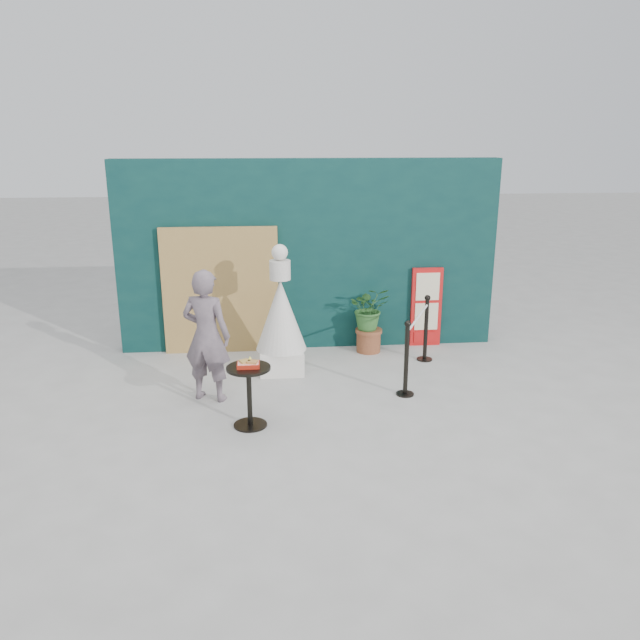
{
  "coord_description": "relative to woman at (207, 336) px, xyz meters",
  "views": [
    {
      "loc": [
        -0.72,
        -6.63,
        3.33
      ],
      "look_at": [
        0.0,
        1.2,
        1.0
      ],
      "focal_mm": 35.0,
      "sensor_mm": 36.0,
      "label": 1
    }
  ],
  "objects": [
    {
      "name": "bamboo_fence",
      "position": [
        0.07,
        1.88,
        0.13
      ],
      "size": [
        1.8,
        0.08,
        2.0
      ],
      "primitive_type": "cube",
      "color": "tan",
      "rests_on": "ground"
    },
    {
      "name": "cafe_table",
      "position": [
        0.54,
        -0.85,
        -0.37
      ],
      "size": [
        0.52,
        0.52,
        0.75
      ],
      "color": "black",
      "rests_on": "ground"
    },
    {
      "name": "statue",
      "position": [
        0.98,
        0.93,
        -0.1
      ],
      "size": [
        0.73,
        0.73,
        1.88
      ],
      "color": "silver",
      "rests_on": "ground"
    },
    {
      "name": "back_wall",
      "position": [
        1.47,
        2.09,
        0.63
      ],
      "size": [
        6.0,
        0.3,
        3.0
      ],
      "primitive_type": "cube",
      "color": "#092B2B",
      "rests_on": "ground"
    },
    {
      "name": "planter",
      "position": [
        2.39,
        1.67,
        -0.25
      ],
      "size": [
        0.63,
        0.55,
        1.07
      ],
      "color": "brown",
      "rests_on": "ground"
    },
    {
      "name": "woman",
      "position": [
        0.0,
        0.0,
        0.0
      ],
      "size": [
        0.74,
        0.61,
        1.74
      ],
      "primitive_type": "imported",
      "rotation": [
        0.0,
        0.0,
        2.79
      ],
      "color": "slate",
      "rests_on": "ground"
    },
    {
      "name": "ground",
      "position": [
        1.47,
        -1.06,
        -0.87
      ],
      "size": [
        60.0,
        60.0,
        0.0
      ],
      "primitive_type": "plane",
      "color": "#ADAAA5",
      "rests_on": "ground"
    },
    {
      "name": "menu_board",
      "position": [
        3.37,
        1.89,
        -0.22
      ],
      "size": [
        0.5,
        0.07,
        1.3
      ],
      "color": "red",
      "rests_on": "ground"
    },
    {
      "name": "food_basket",
      "position": [
        0.55,
        -0.85,
        -0.08
      ],
      "size": [
        0.26,
        0.19,
        0.11
      ],
      "color": "red",
      "rests_on": "cafe_table"
    },
    {
      "name": "stanchion_barrier",
      "position": [
        2.89,
        0.54,
        -0.38
      ],
      "size": [
        0.84,
        1.54,
        1.03
      ],
      "color": "black",
      "rests_on": "ground"
    }
  ]
}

